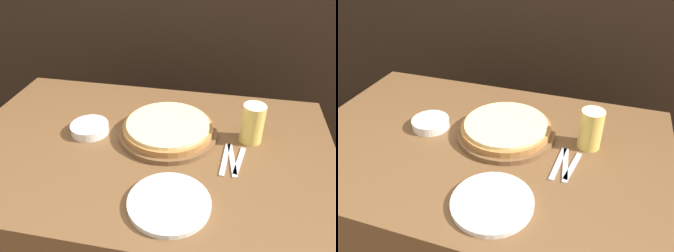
% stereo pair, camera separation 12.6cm
% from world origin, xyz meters
% --- Properties ---
extents(dining_table, '(1.40, 0.91, 0.78)m').
position_xyz_m(dining_table, '(0.00, 0.00, 0.39)').
color(dining_table, brown).
rests_on(dining_table, ground_plane).
extents(pizza_on_board, '(0.38, 0.38, 0.06)m').
position_xyz_m(pizza_on_board, '(0.07, 0.08, 0.80)').
color(pizza_on_board, brown).
rests_on(pizza_on_board, dining_table).
extents(beer_glass, '(0.08, 0.08, 0.15)m').
position_xyz_m(beer_glass, '(0.39, 0.10, 0.86)').
color(beer_glass, '#E5C65B').
rests_on(beer_glass, dining_table).
extents(dinner_plate, '(0.25, 0.25, 0.02)m').
position_xyz_m(dinner_plate, '(0.15, -0.28, 0.78)').
color(dinner_plate, silver).
rests_on(dinner_plate, dining_table).
extents(side_bowl, '(0.15, 0.15, 0.04)m').
position_xyz_m(side_bowl, '(-0.23, 0.04, 0.79)').
color(side_bowl, silver).
rests_on(side_bowl, dining_table).
extents(fork, '(0.03, 0.18, 0.00)m').
position_xyz_m(fork, '(0.30, -0.03, 0.78)').
color(fork, silver).
rests_on(fork, dining_table).
extents(dinner_knife, '(0.04, 0.18, 0.00)m').
position_xyz_m(dinner_knife, '(0.33, -0.03, 0.78)').
color(dinner_knife, silver).
rests_on(dinner_knife, dining_table).
extents(spoon, '(0.05, 0.16, 0.00)m').
position_xyz_m(spoon, '(0.35, -0.03, 0.78)').
color(spoon, silver).
rests_on(spoon, dining_table).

